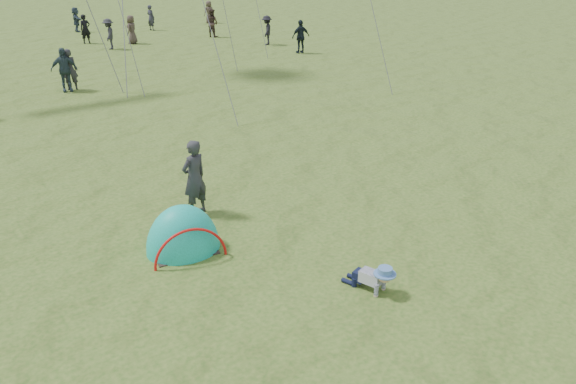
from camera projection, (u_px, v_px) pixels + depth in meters
ground at (322, 283)px, 10.08m from camera, size 140.00×140.00×0.00m
crawling_toddler at (374, 277)px, 9.76m from camera, size 0.67×0.82×0.55m
popup_tent at (184, 249)px, 11.18m from camera, size 1.68×1.48×1.91m
standing_adult at (194, 178)px, 12.31m from camera, size 0.71×0.55×1.73m
crowd_person_0 at (70, 69)px, 22.86m from camera, size 0.68×0.52×1.67m
crowd_person_2 at (64, 70)px, 22.59m from camera, size 1.10×0.63×1.76m
crowd_person_4 at (132, 30)px, 33.31m from camera, size 0.95×0.91×1.64m
crowd_person_5 at (76, 20)px, 37.73m from camera, size 0.65×1.53×1.60m
crowd_person_6 at (85, 29)px, 33.37m from camera, size 0.62×0.41×1.68m
crowd_person_7 at (212, 23)px, 35.67m from camera, size 0.93×1.03×1.73m
crowd_person_8 at (301, 37)px, 30.45m from camera, size 1.09×0.60×1.76m
crowd_person_9 at (109, 34)px, 31.54m from camera, size 1.05×1.25×1.68m
crowd_person_12 at (151, 18)px, 38.37m from camera, size 0.58×0.71×1.67m
crowd_person_15 at (267, 30)px, 32.96m from camera, size 1.17×1.22×1.67m
crowd_person_16 at (209, 12)px, 41.85m from camera, size 0.81×0.56×1.59m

